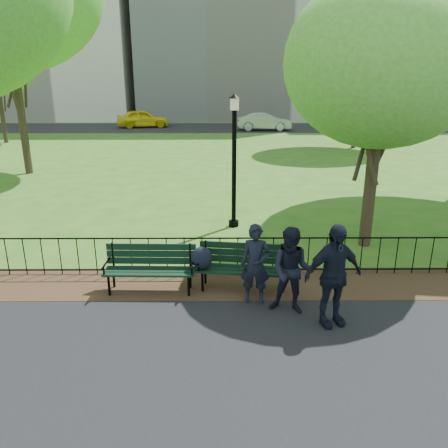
{
  "coord_description": "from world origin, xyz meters",
  "views": [
    {
      "loc": [
        -0.97,
        -7.13,
        4.21
      ],
      "look_at": [
        -0.91,
        1.5,
        1.38
      ],
      "focal_mm": 35.0,
      "sensor_mm": 36.0,
      "label": 1
    }
  ],
  "objects_px": {
    "person_mid": "(292,271)",
    "taxi": "(143,119)",
    "tree_far_e": "(363,37)",
    "person_left": "(255,264)",
    "lamppost": "(234,157)",
    "park_bench_main": "(223,260)",
    "sedan_silver": "(264,121)",
    "park_bench_left_a": "(150,263)",
    "tree_near_e": "(384,63)",
    "person_right": "(333,275)",
    "sedan_dark": "(372,121)"
  },
  "relations": [
    {
      "from": "tree_far_e",
      "to": "sedan_dark",
      "type": "bearing_deg",
      "value": 66.38
    },
    {
      "from": "taxi",
      "to": "sedan_dark",
      "type": "relative_size",
      "value": 0.97
    },
    {
      "from": "park_bench_main",
      "to": "person_mid",
      "type": "xyz_separation_m",
      "value": [
        1.27,
        -0.97,
        0.19
      ]
    },
    {
      "from": "park_bench_left_a",
      "to": "lamppost",
      "type": "relative_size",
      "value": 0.49
    },
    {
      "from": "person_mid",
      "to": "person_right",
      "type": "height_order",
      "value": "person_right"
    },
    {
      "from": "park_bench_main",
      "to": "sedan_dark",
      "type": "height_order",
      "value": "sedan_dark"
    },
    {
      "from": "park_bench_main",
      "to": "tree_near_e",
      "type": "xyz_separation_m",
      "value": [
        3.82,
        2.6,
        3.96
      ]
    },
    {
      "from": "person_left",
      "to": "sedan_silver",
      "type": "bearing_deg",
      "value": 92.13
    },
    {
      "from": "park_bench_left_a",
      "to": "taxi",
      "type": "distance_m",
      "value": 34.54
    },
    {
      "from": "park_bench_main",
      "to": "tree_near_e",
      "type": "bearing_deg",
      "value": 41.82
    },
    {
      "from": "park_bench_main",
      "to": "lamppost",
      "type": "bearing_deg",
      "value": 93.04
    },
    {
      "from": "park_bench_main",
      "to": "person_left",
      "type": "distance_m",
      "value": 0.86
    },
    {
      "from": "tree_far_e",
      "to": "person_right",
      "type": "bearing_deg",
      "value": -107.15
    },
    {
      "from": "park_bench_main",
      "to": "lamppost",
      "type": "distance_m",
      "value": 4.49
    },
    {
      "from": "park_bench_main",
      "to": "park_bench_left_a",
      "type": "bearing_deg",
      "value": -171.47
    },
    {
      "from": "lamppost",
      "to": "sedan_dark",
      "type": "xyz_separation_m",
      "value": [
        13.31,
        27.64,
        -1.37
      ]
    },
    {
      "from": "tree_near_e",
      "to": "taxi",
      "type": "height_order",
      "value": "tree_near_e"
    },
    {
      "from": "person_right",
      "to": "taxi",
      "type": "relative_size",
      "value": 0.39
    },
    {
      "from": "person_left",
      "to": "park_bench_main",
      "type": "bearing_deg",
      "value": 144.65
    },
    {
      "from": "person_left",
      "to": "taxi",
      "type": "xyz_separation_m",
      "value": [
        -8.09,
        34.58,
        0.02
      ]
    },
    {
      "from": "person_mid",
      "to": "sedan_silver",
      "type": "height_order",
      "value": "person_mid"
    },
    {
      "from": "lamppost",
      "to": "taxi",
      "type": "relative_size",
      "value": 0.8
    },
    {
      "from": "park_bench_main",
      "to": "sedan_silver",
      "type": "distance_m",
      "value": 31.47
    },
    {
      "from": "park_bench_main",
      "to": "tree_far_e",
      "type": "distance_m",
      "value": 23.16
    },
    {
      "from": "park_bench_left_a",
      "to": "tree_far_e",
      "type": "height_order",
      "value": "tree_far_e"
    },
    {
      "from": "park_bench_left_a",
      "to": "tree_far_e",
      "type": "bearing_deg",
      "value": 64.95
    },
    {
      "from": "lamppost",
      "to": "person_mid",
      "type": "xyz_separation_m",
      "value": [
        0.94,
        -5.21,
        -1.26
      ]
    },
    {
      "from": "park_bench_left_a",
      "to": "park_bench_main",
      "type": "bearing_deg",
      "value": 2.32
    },
    {
      "from": "person_left",
      "to": "person_mid",
      "type": "distance_m",
      "value": 0.76
    },
    {
      "from": "person_right",
      "to": "sedan_silver",
      "type": "height_order",
      "value": "person_right"
    },
    {
      "from": "park_bench_main",
      "to": "lamppost",
      "type": "relative_size",
      "value": 0.52
    },
    {
      "from": "tree_far_e",
      "to": "person_left",
      "type": "height_order",
      "value": "tree_far_e"
    },
    {
      "from": "park_bench_main",
      "to": "person_left",
      "type": "bearing_deg",
      "value": -35.62
    },
    {
      "from": "park_bench_main",
      "to": "sedan_dark",
      "type": "bearing_deg",
      "value": 74.37
    },
    {
      "from": "sedan_dark",
      "to": "lamppost",
      "type": "bearing_deg",
      "value": 177.03
    },
    {
      "from": "tree_near_e",
      "to": "tree_far_e",
      "type": "xyz_separation_m",
      "value": [
        4.89,
        17.98,
        2.15
      ]
    },
    {
      "from": "lamppost",
      "to": "person_mid",
      "type": "height_order",
      "value": "lamppost"
    },
    {
      "from": "park_bench_main",
      "to": "sedan_silver",
      "type": "height_order",
      "value": "sedan_silver"
    },
    {
      "from": "tree_near_e",
      "to": "person_mid",
      "type": "height_order",
      "value": "tree_near_e"
    },
    {
      "from": "person_mid",
      "to": "taxi",
      "type": "height_order",
      "value": "person_mid"
    },
    {
      "from": "sedan_silver",
      "to": "park_bench_left_a",
      "type": "bearing_deg",
      "value": 171.37
    },
    {
      "from": "sedan_silver",
      "to": "person_left",
      "type": "bearing_deg",
      "value": 175.32
    },
    {
      "from": "person_mid",
      "to": "tree_far_e",
      "type": "bearing_deg",
      "value": 88.03
    },
    {
      "from": "person_left",
      "to": "taxi",
      "type": "distance_m",
      "value": 35.52
    },
    {
      "from": "lamppost",
      "to": "tree_near_e",
      "type": "distance_m",
      "value": 4.6
    },
    {
      "from": "park_bench_main",
      "to": "sedan_silver",
      "type": "relative_size",
      "value": 0.43
    },
    {
      "from": "tree_far_e",
      "to": "person_left",
      "type": "relative_size",
      "value": 6.07
    },
    {
      "from": "park_bench_main",
      "to": "tree_far_e",
      "type": "relative_size",
      "value": 0.21
    },
    {
      "from": "park_bench_left_a",
      "to": "tree_near_e",
      "type": "xyz_separation_m",
      "value": [
        5.34,
        2.63,
        4.02
      ]
    },
    {
      "from": "park_bench_left_a",
      "to": "person_right",
      "type": "distance_m",
      "value": 3.72
    }
  ]
}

